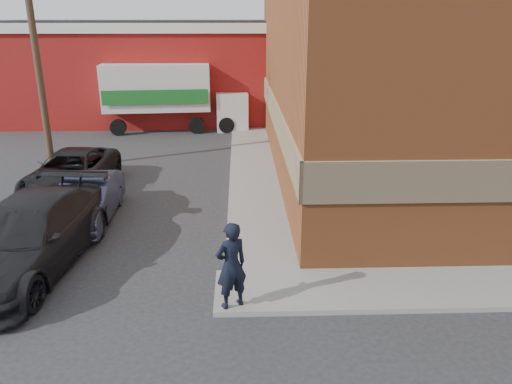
# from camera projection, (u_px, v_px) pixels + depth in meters

# --- Properties ---
(ground) EXTENTS (90.00, 90.00, 0.00)m
(ground) POSITION_uv_depth(u_px,v_px,m) (238.00, 274.00, 11.94)
(ground) COLOR #28282B
(ground) RESTS_ON ground
(brick_building) EXTENTS (14.25, 18.25, 9.36)m
(brick_building) POSITION_uv_depth(u_px,v_px,m) (458.00, 48.00, 19.12)
(brick_building) COLOR #9F5129
(brick_building) RESTS_ON ground
(sidewalk_west) EXTENTS (1.80, 18.00, 0.12)m
(sidewalk_west) POSITION_uv_depth(u_px,v_px,m) (252.00, 165.00, 20.41)
(sidewalk_west) COLOR gray
(sidewalk_west) RESTS_ON ground
(warehouse) EXTENTS (16.30, 8.30, 5.60)m
(warehouse) POSITION_uv_depth(u_px,v_px,m) (137.00, 70.00, 29.65)
(warehouse) COLOR maroon
(warehouse) RESTS_ON ground
(utility_pole) EXTENTS (2.00, 0.26, 9.00)m
(utility_pole) POSITION_uv_depth(u_px,v_px,m) (35.00, 47.00, 18.59)
(utility_pole) COLOR #503728
(utility_pole) RESTS_ON ground
(man) EXTENTS (0.82, 0.72, 1.88)m
(man) POSITION_uv_depth(u_px,v_px,m) (231.00, 266.00, 10.12)
(man) COLOR black
(man) RESTS_ON sidewalk_south
(sedan) EXTENTS (1.54, 4.12, 1.34)m
(sedan) POSITION_uv_depth(u_px,v_px,m) (88.00, 200.00, 14.86)
(sedan) COLOR #343A57
(sedan) RESTS_ON ground
(suv_a) EXTENTS (2.59, 5.13, 1.39)m
(suv_a) POSITION_uv_depth(u_px,v_px,m) (71.00, 172.00, 17.40)
(suv_a) COLOR black
(suv_a) RESTS_ON ground
(suv_b) EXTENTS (3.03, 6.06, 1.69)m
(suv_b) POSITION_uv_depth(u_px,v_px,m) (27.00, 236.00, 11.96)
(suv_b) COLOR black
(suv_b) RESTS_ON ground
(box_truck) EXTENTS (7.28, 2.68, 3.52)m
(box_truck) POSITION_uv_depth(u_px,v_px,m) (170.00, 92.00, 26.27)
(box_truck) COLOR silver
(box_truck) RESTS_ON ground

